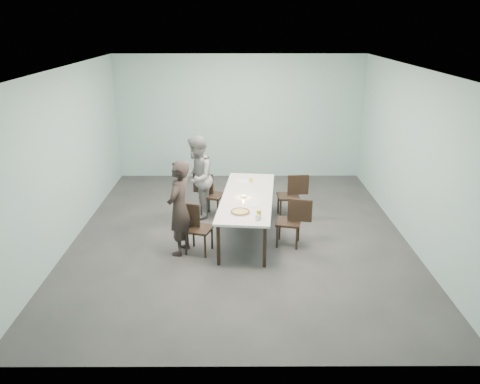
{
  "coord_description": "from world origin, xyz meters",
  "views": [
    {
      "loc": [
        -0.03,
        -7.84,
        3.74
      ],
      "look_at": [
        0.0,
        -0.42,
        1.0
      ],
      "focal_mm": 35.0,
      "sensor_mm": 36.0,
      "label": 1
    }
  ],
  "objects_px": {
    "diner_near": "(179,208)",
    "chair_near_left": "(194,224)",
    "side_plate": "(253,205)",
    "tealight": "(244,196)",
    "pizza": "(240,212)",
    "water_tumbler": "(258,217)",
    "table": "(247,199)",
    "chair_far_left": "(209,192)",
    "chair_far_right": "(292,193)",
    "amber_tumbler": "(251,180)",
    "beer_glass": "(259,215)",
    "chair_near_right": "(293,219)",
    "diner_far": "(197,178)"
  },
  "relations": [
    {
      "from": "table",
      "to": "chair_far_right",
      "type": "distance_m",
      "value": 1.24
    },
    {
      "from": "chair_far_right",
      "to": "side_plate",
      "type": "bearing_deg",
      "value": 54.41
    },
    {
      "from": "diner_near",
      "to": "tealight",
      "type": "height_order",
      "value": "diner_near"
    },
    {
      "from": "chair_far_right",
      "to": "tealight",
      "type": "distance_m",
      "value": 1.36
    },
    {
      "from": "chair_near_left",
      "to": "side_plate",
      "type": "height_order",
      "value": "chair_near_left"
    },
    {
      "from": "diner_far",
      "to": "water_tumbler",
      "type": "bearing_deg",
      "value": 34.97
    },
    {
      "from": "chair_far_right",
      "to": "water_tumbler",
      "type": "relative_size",
      "value": 9.67
    },
    {
      "from": "diner_far",
      "to": "water_tumbler",
      "type": "distance_m",
      "value": 2.19
    },
    {
      "from": "diner_near",
      "to": "beer_glass",
      "type": "height_order",
      "value": "diner_near"
    },
    {
      "from": "diner_near",
      "to": "chair_near_left",
      "type": "bearing_deg",
      "value": 115.29
    },
    {
      "from": "chair_far_left",
      "to": "beer_glass",
      "type": "distance_m",
      "value": 2.18
    },
    {
      "from": "chair_near_left",
      "to": "diner_far",
      "type": "relative_size",
      "value": 0.53
    },
    {
      "from": "side_plate",
      "to": "diner_near",
      "type": "bearing_deg",
      "value": -167.93
    },
    {
      "from": "pizza",
      "to": "amber_tumbler",
      "type": "distance_m",
      "value": 1.57
    },
    {
      "from": "water_tumbler",
      "to": "beer_glass",
      "type": "bearing_deg",
      "value": 60.89
    },
    {
      "from": "side_plate",
      "to": "water_tumbler",
      "type": "distance_m",
      "value": 0.61
    },
    {
      "from": "chair_near_left",
      "to": "side_plate",
      "type": "distance_m",
      "value": 1.06
    },
    {
      "from": "chair_near_left",
      "to": "beer_glass",
      "type": "distance_m",
      "value": 1.17
    },
    {
      "from": "diner_far",
      "to": "table",
      "type": "bearing_deg",
      "value": 54.86
    },
    {
      "from": "tealight",
      "to": "amber_tumbler",
      "type": "xyz_separation_m",
      "value": [
        0.15,
        0.85,
        0.02
      ]
    },
    {
      "from": "chair_near_right",
      "to": "pizza",
      "type": "relative_size",
      "value": 2.56
    },
    {
      "from": "pizza",
      "to": "side_plate",
      "type": "height_order",
      "value": "pizza"
    },
    {
      "from": "chair_far_left",
      "to": "chair_far_right",
      "type": "bearing_deg",
      "value": 14.48
    },
    {
      "from": "table",
      "to": "water_tumbler",
      "type": "relative_size",
      "value": 29.71
    },
    {
      "from": "table",
      "to": "chair_far_left",
      "type": "distance_m",
      "value": 1.19
    },
    {
      "from": "chair_far_right",
      "to": "water_tumbler",
      "type": "xyz_separation_m",
      "value": [
        -0.77,
        -1.9,
        0.29
      ]
    },
    {
      "from": "amber_tumbler",
      "to": "chair_near_left",
      "type": "bearing_deg",
      "value": -124.04
    },
    {
      "from": "pizza",
      "to": "side_plate",
      "type": "bearing_deg",
      "value": 54.75
    },
    {
      "from": "side_plate",
      "to": "amber_tumbler",
      "type": "distance_m",
      "value": 1.24
    },
    {
      "from": "diner_near",
      "to": "side_plate",
      "type": "bearing_deg",
      "value": 119.43
    },
    {
      "from": "water_tumbler",
      "to": "amber_tumbler",
      "type": "xyz_separation_m",
      "value": [
        -0.06,
        1.85,
        -0.01
      ]
    },
    {
      "from": "amber_tumbler",
      "to": "diner_near",
      "type": "bearing_deg",
      "value": -129.21
    },
    {
      "from": "table",
      "to": "chair_far_right",
      "type": "relative_size",
      "value": 3.07
    },
    {
      "from": "diner_near",
      "to": "tealight",
      "type": "relative_size",
      "value": 29.1
    },
    {
      "from": "chair_near_right",
      "to": "chair_near_left",
      "type": "bearing_deg",
      "value": 20.22
    },
    {
      "from": "water_tumbler",
      "to": "tealight",
      "type": "height_order",
      "value": "water_tumbler"
    },
    {
      "from": "table",
      "to": "tealight",
      "type": "height_order",
      "value": "tealight"
    },
    {
      "from": "pizza",
      "to": "chair_far_right",
      "type": "bearing_deg",
      "value": 57.08
    },
    {
      "from": "diner_near",
      "to": "tealight",
      "type": "bearing_deg",
      "value": 138.59
    },
    {
      "from": "table",
      "to": "chair_far_right",
      "type": "bearing_deg",
      "value": 42.0
    },
    {
      "from": "chair_far_right",
      "to": "beer_glass",
      "type": "xyz_separation_m",
      "value": [
        -0.75,
        -1.87,
        0.32
      ]
    },
    {
      "from": "diner_near",
      "to": "diner_far",
      "type": "bearing_deg",
      "value": -168.85
    },
    {
      "from": "chair_near_right",
      "to": "beer_glass",
      "type": "xyz_separation_m",
      "value": [
        -0.62,
        -0.58,
        0.32
      ]
    },
    {
      "from": "pizza",
      "to": "water_tumbler",
      "type": "relative_size",
      "value": 3.78
    },
    {
      "from": "chair_far_left",
      "to": "amber_tumbler",
      "type": "xyz_separation_m",
      "value": [
        0.84,
        -0.13,
        0.29
      ]
    },
    {
      "from": "chair_near_left",
      "to": "chair_far_left",
      "type": "relative_size",
      "value": 1.0
    },
    {
      "from": "chair_near_left",
      "to": "water_tumbler",
      "type": "distance_m",
      "value": 1.16
    },
    {
      "from": "table",
      "to": "chair_far_left",
      "type": "height_order",
      "value": "chair_far_left"
    },
    {
      "from": "tealight",
      "to": "chair_far_left",
      "type": "bearing_deg",
      "value": 125.29
    },
    {
      "from": "chair_far_right",
      "to": "side_plate",
      "type": "xyz_separation_m",
      "value": [
        -0.82,
        -1.29,
        0.25
      ]
    }
  ]
}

